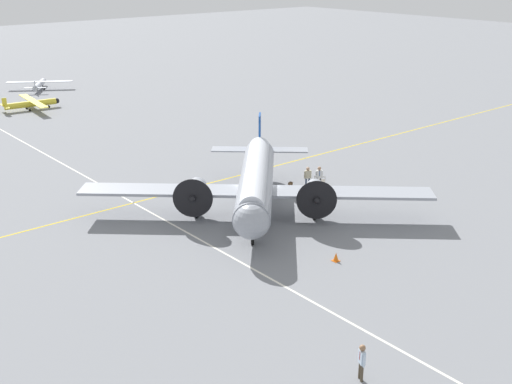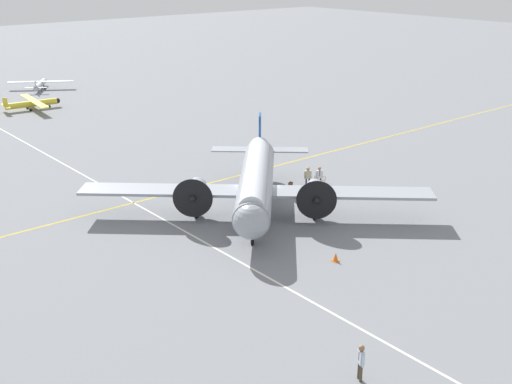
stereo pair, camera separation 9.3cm
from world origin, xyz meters
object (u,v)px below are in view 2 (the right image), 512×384
(ramp_agent, at_px, (319,175))
(traffic_cone, at_px, (336,257))
(airliner_main, at_px, (256,183))
(light_aircraft_distant, at_px, (33,103))
(crew_foreground, at_px, (361,359))
(light_aircraft_taxiing, at_px, (40,84))
(baggage_cart, at_px, (318,184))
(suitcase_near_door, at_px, (291,185))
(passenger_boarding, at_px, (308,175))

(ramp_agent, bearing_deg, traffic_cone, 74.03)
(airliner_main, bearing_deg, light_aircraft_distant, -138.97)
(airliner_main, relative_size, crew_foreground, 11.22)
(crew_foreground, bearing_deg, light_aircraft_taxiing, 15.13)
(crew_foreground, relative_size, baggage_cart, 0.79)
(airliner_main, xyz_separation_m, suitcase_near_door, (5.74, 2.52, -2.18))
(crew_foreground, height_order, baggage_cart, crew_foreground)
(suitcase_near_door, distance_m, traffic_cone, 13.49)
(airliner_main, relative_size, traffic_cone, 36.26)
(baggage_cart, relative_size, light_aircraft_distant, 0.24)
(ramp_agent, height_order, suitcase_near_door, ramp_agent)
(ramp_agent, distance_m, light_aircraft_distant, 43.46)
(suitcase_near_door, distance_m, baggage_cart, 2.32)
(passenger_boarding, bearing_deg, suitcase_near_door, -11.02)
(ramp_agent, bearing_deg, airliner_main, 32.15)
(airliner_main, relative_size, light_aircraft_distant, 2.16)
(ramp_agent, bearing_deg, passenger_boarding, -15.23)
(ramp_agent, relative_size, light_aircraft_distant, 0.20)
(airliner_main, relative_size, light_aircraft_taxiing, 2.47)
(traffic_cone, bearing_deg, crew_foreground, -131.15)
(crew_foreground, xyz_separation_m, light_aircraft_taxiing, (15.49, 73.98, -0.33))
(light_aircraft_taxiing, bearing_deg, passenger_boarding, -146.80)
(baggage_cart, bearing_deg, light_aircraft_distant, -118.29)
(crew_foreground, height_order, suitcase_near_door, crew_foreground)
(light_aircraft_distant, bearing_deg, light_aircraft_taxiing, 69.58)
(suitcase_near_door, bearing_deg, light_aircraft_distant, 96.89)
(passenger_boarding, xyz_separation_m, suitcase_near_door, (-1.03, 0.92, -0.86))
(crew_foreground, distance_m, suitcase_near_door, 25.27)
(crew_foreground, bearing_deg, ramp_agent, -13.81)
(crew_foreground, xyz_separation_m, light_aircraft_distant, (9.67, 61.97, -0.32))
(light_aircraft_distant, height_order, traffic_cone, light_aircraft_distant)
(crew_foreground, relative_size, light_aircraft_distant, 0.19)
(ramp_agent, distance_m, baggage_cart, 0.94)
(airliner_main, relative_size, passenger_boarding, 11.09)
(airliner_main, bearing_deg, baggage_cart, 141.73)
(crew_foreground, xyz_separation_m, passenger_boarding, (15.71, 19.63, 0.01))
(ramp_agent, relative_size, traffic_cone, 3.32)
(ramp_agent, relative_size, light_aircraft_taxiing, 0.23)
(baggage_cart, distance_m, light_aircraft_distant, 43.19)
(passenger_boarding, bearing_deg, traffic_cone, 84.14)
(crew_foreground, distance_m, passenger_boarding, 25.14)
(passenger_boarding, bearing_deg, baggage_cart, -165.24)
(airliner_main, height_order, traffic_cone, airliner_main)
(ramp_agent, distance_m, suitcase_near_door, 2.46)
(baggage_cart, distance_m, light_aircraft_taxiing, 54.64)
(crew_foreground, relative_size, suitcase_near_door, 3.29)
(ramp_agent, xyz_separation_m, baggage_cart, (0.25, 0.32, -0.86))
(airliner_main, bearing_deg, traffic_cone, 34.93)
(passenger_boarding, distance_m, suitcase_near_door, 1.63)
(light_aircraft_taxiing, bearing_deg, airliner_main, -153.72)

